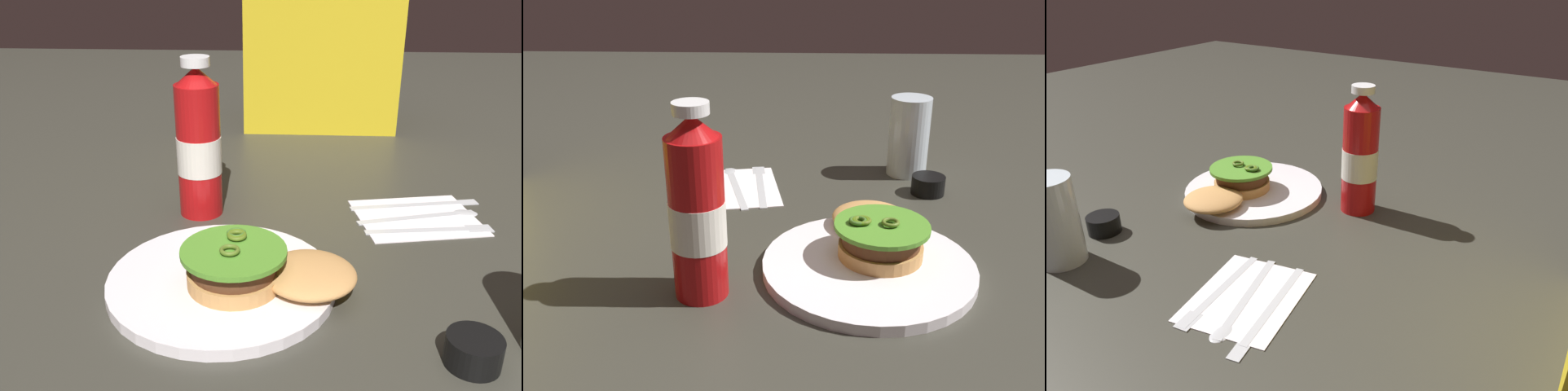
{
  "view_description": "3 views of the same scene",
  "coord_description": "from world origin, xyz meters",
  "views": [
    {
      "loc": [
        0.0,
        -0.68,
        0.37
      ],
      "look_at": [
        -0.04,
        0.03,
        0.06
      ],
      "focal_mm": 39.38,
      "sensor_mm": 36.0,
      "label": 1
    },
    {
      "loc": [
        -0.72,
        -0.02,
        0.39
      ],
      "look_at": [
        0.0,
        0.0,
        0.07
      ],
      "focal_mm": 40.25,
      "sensor_mm": 36.0,
      "label": 2
    },
    {
      "loc": [
        0.62,
        0.47,
        0.43
      ],
      "look_at": [
        -0.02,
        0.05,
        0.06
      ],
      "focal_mm": 34.41,
      "sensor_mm": 36.0,
      "label": 3
    }
  ],
  "objects": [
    {
      "name": "water_glass",
      "position": [
        0.27,
        -0.21,
        0.07
      ],
      "size": [
        0.07,
        0.07,
        0.14
      ],
      "primitive_type": "cylinder",
      "color": "silver",
      "rests_on": "ground_plane"
    },
    {
      "name": "condiment_cup",
      "position": [
        0.18,
        -0.23,
        0.02
      ],
      "size": [
        0.05,
        0.05,
        0.03
      ],
      "primitive_type": "cylinder",
      "color": "black",
      "rests_on": "ground_plane"
    },
    {
      "name": "dinner_plate",
      "position": [
        -0.08,
        -0.11,
        0.01
      ],
      "size": [
        0.27,
        0.27,
        0.01
      ],
      "primitive_type": "cylinder",
      "color": "white",
      "rests_on": "ground_plane"
    },
    {
      "name": "ketchup_bottle",
      "position": [
        -0.13,
        0.1,
        0.11
      ],
      "size": [
        0.06,
        0.06,
        0.23
      ],
      "color": "#B00F11",
      "rests_on": "ground_plane"
    },
    {
      "name": "burger_sandwich",
      "position": [
        -0.03,
        -0.12,
        0.03
      ],
      "size": [
        0.2,
        0.12,
        0.05
      ],
      "color": "tan",
      "rests_on": "dinner_plate"
    },
    {
      "name": "napkin",
      "position": [
        0.19,
        0.09,
        0.0
      ],
      "size": [
        0.19,
        0.17,
        0.0
      ],
      "primitive_type": "cube",
      "rotation": [
        0.0,
        0.0,
        0.18
      ],
      "color": "white",
      "rests_on": "ground_plane"
    },
    {
      "name": "butter_knife",
      "position": [
        0.21,
        0.14,
        0.0
      ],
      "size": [
        0.2,
        0.05,
        0.0
      ],
      "color": "silver",
      "rests_on": "napkin"
    },
    {
      "name": "ground_plane",
      "position": [
        0.0,
        0.0,
        0.0
      ],
      "size": [
        3.0,
        3.0,
        0.0
      ],
      "primitive_type": "plane",
      "color": "#36352D"
    },
    {
      "name": "fork_utensil",
      "position": [
        0.22,
        0.05,
        0.0
      ],
      "size": [
        0.18,
        0.04,
        0.0
      ],
      "color": "silver",
      "rests_on": "napkin"
    },
    {
      "name": "spoon_utensil",
      "position": [
        0.22,
        0.1,
        0.0
      ],
      "size": [
        0.19,
        0.06,
        0.0
      ],
      "color": "silver",
      "rests_on": "napkin"
    }
  ]
}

